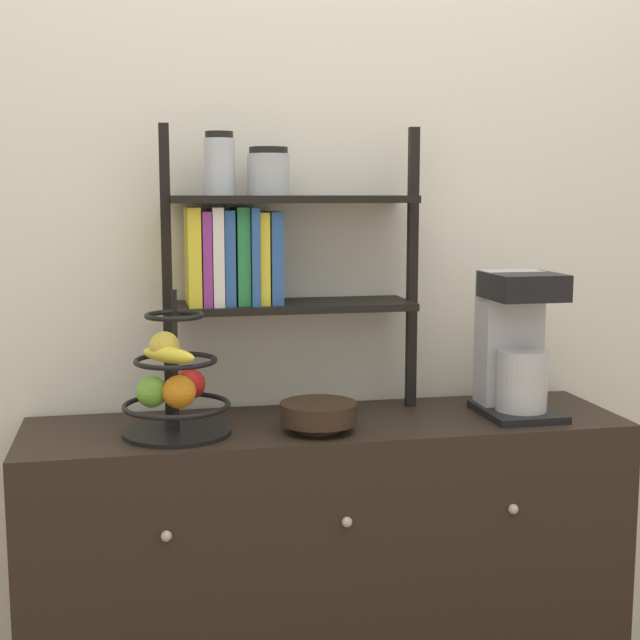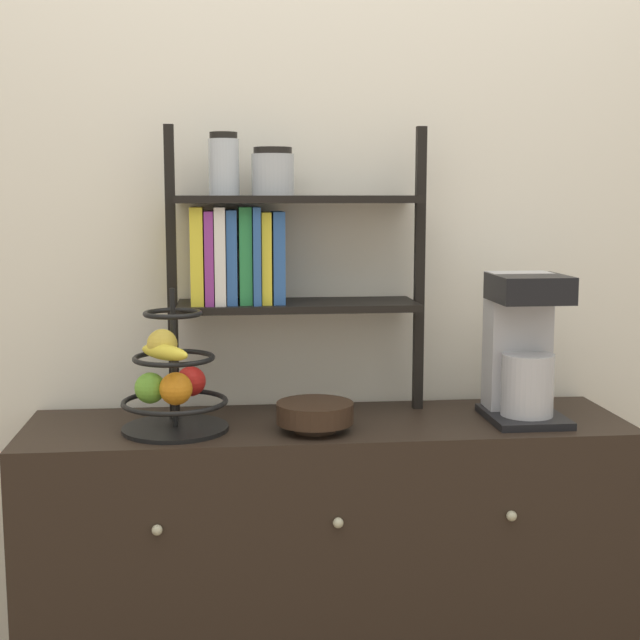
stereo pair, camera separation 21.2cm
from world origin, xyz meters
name	(u,v)px [view 1 (the left image)]	position (x,y,z in m)	size (l,w,h in m)	color
wall_back	(308,220)	(0.00, 0.44, 1.30)	(7.00, 0.05, 2.60)	silver
sideboard	(327,581)	(0.00, 0.20, 0.41)	(1.45, 0.41, 0.82)	black
coffee_maker	(516,343)	(0.48, 0.18, 1.00)	(0.18, 0.23, 0.36)	black
fruit_stand	(174,386)	(-0.37, 0.15, 0.93)	(0.25, 0.25, 0.33)	black
wooden_bowl	(319,414)	(-0.04, 0.11, 0.86)	(0.18, 0.18, 0.07)	black
shelf_hutch	(256,244)	(-0.15, 0.31, 1.25)	(0.64, 0.20, 0.71)	black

